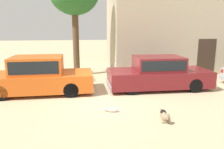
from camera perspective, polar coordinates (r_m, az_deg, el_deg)
ground_plane at (r=8.75m, az=-2.78°, el=-6.13°), size 80.00×80.00×0.00m
parked_sedan_nearest at (r=9.70m, az=-18.60°, el=-0.21°), size 4.63×1.94×1.57m
parked_sedan_second at (r=10.13m, az=12.04°, el=0.44°), size 4.70×1.85×1.48m
apartment_block at (r=17.17m, az=26.69°, el=15.77°), size 15.11×5.09×8.36m
stray_dog_spotted at (r=6.89m, az=13.46°, el=-10.26°), size 0.29×1.05×0.36m
stray_cat at (r=7.34m, az=-0.10°, el=-9.20°), size 0.61×0.33×0.16m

